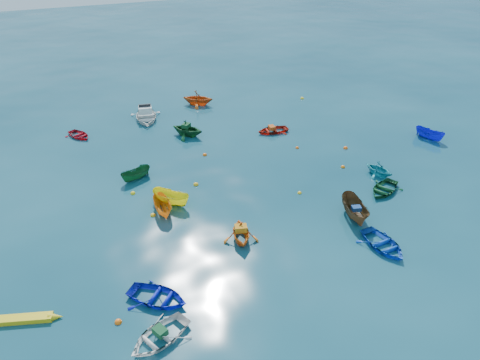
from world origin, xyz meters
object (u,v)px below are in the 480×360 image
object	(u,v)px
dinghy_white_near	(159,340)
kayak_yellow	(23,321)
dinghy_blue_se	(382,247)
dinghy_blue_sw	(158,300)
motorboat_white	(146,119)

from	to	relation	value
dinghy_white_near	kayak_yellow	bearing A→B (deg)	-146.69
dinghy_blue_se	kayak_yellow	size ratio (longest dim) A/B	0.91
dinghy_white_near	dinghy_blue_sw	bearing A→B (deg)	142.78
dinghy_white_near	kayak_yellow	xyz separation A→B (m)	(-6.09, 3.64, 0.00)
motorboat_white	dinghy_blue_sw	bearing A→B (deg)	-91.28
kayak_yellow	dinghy_white_near	bearing A→B (deg)	-105.43
dinghy_white_near	motorboat_white	xyz separation A→B (m)	(4.79, 26.26, 0.00)
dinghy_blue_sw	dinghy_blue_se	world-z (taller)	dinghy_blue_sw
dinghy_white_near	kayak_yellow	size ratio (longest dim) A/B	0.88
dinghy_blue_se	motorboat_white	bearing A→B (deg)	106.12
dinghy_blue_sw	dinghy_white_near	world-z (taller)	dinghy_blue_sw
dinghy_blue_sw	dinghy_blue_se	bearing A→B (deg)	-51.30
dinghy_white_near	dinghy_blue_se	distance (m)	14.29
dinghy_blue_sw	dinghy_blue_se	xyz separation A→B (m)	(13.66, -0.66, 0.00)
dinghy_blue_se	dinghy_white_near	bearing A→B (deg)	-177.38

